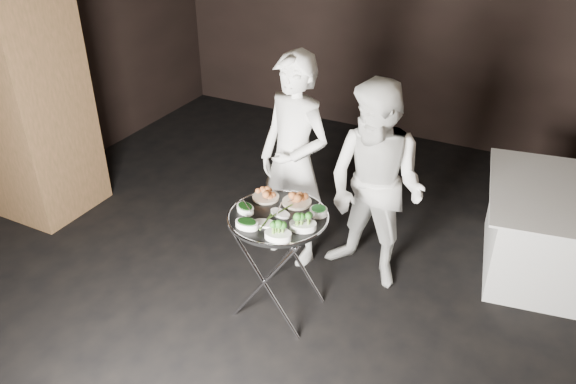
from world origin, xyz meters
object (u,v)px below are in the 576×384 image
at_px(tray_stand, 279,259).
at_px(waiter_left, 294,162).
at_px(serving_tray, 278,217).
at_px(dining_table, 567,234).
at_px(waiter_right, 376,188).

distance_m(tray_stand, waiter_left, 0.83).
bearing_deg(serving_tray, tray_stand, -90.00).
height_order(tray_stand, dining_table, tray_stand).
bearing_deg(tray_stand, dining_table, 38.08).
bearing_deg(dining_table, serving_tray, -141.92).
xyz_separation_m(serving_tray, dining_table, (1.85, 1.45, -0.46)).
bearing_deg(waiter_right, dining_table, 41.51).
height_order(serving_tray, waiter_left, waiter_left).
bearing_deg(dining_table, waiter_left, -159.52).
relative_size(tray_stand, waiter_left, 0.46).
bearing_deg(waiter_left, serving_tray, -57.19).
height_order(waiter_right, dining_table, waiter_right).
xyz_separation_m(tray_stand, waiter_left, (-0.22, 0.68, 0.43)).
bearing_deg(waiter_right, serving_tray, -112.03).
bearing_deg(waiter_left, dining_table, 35.60).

